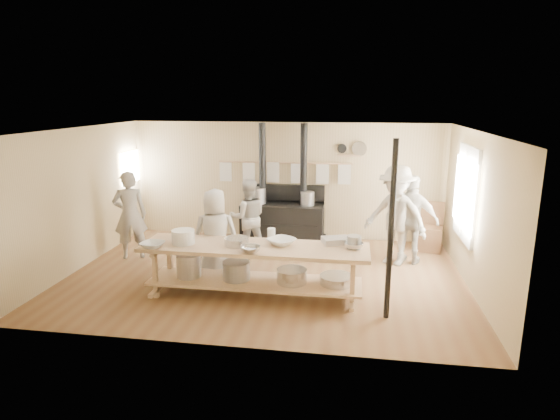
{
  "coord_description": "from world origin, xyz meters",
  "views": [
    {
      "loc": [
        1.48,
        -7.79,
        3.13
      ],
      "look_at": [
        0.24,
        0.2,
        1.18
      ],
      "focal_mm": 30.0,
      "sensor_mm": 36.0,
      "label": 1
    }
  ],
  "objects_px": {
    "prep_table": "(254,265)",
    "cook_left": "(248,217)",
    "cook_right": "(412,220)",
    "cook_center": "(216,235)",
    "roasting_pan": "(336,240)",
    "chair": "(430,236)",
    "cook_far_left": "(130,215)",
    "cook_by_window": "(396,215)",
    "stove": "(282,218)"
  },
  "relations": [
    {
      "from": "cook_left",
      "to": "cook_center",
      "type": "xyz_separation_m",
      "value": [
        -0.26,
        -1.41,
        0.03
      ]
    },
    {
      "from": "cook_right",
      "to": "cook_left",
      "type": "bearing_deg",
      "value": 20.85
    },
    {
      "from": "prep_table",
      "to": "cook_left",
      "type": "height_order",
      "value": "cook_left"
    },
    {
      "from": "cook_center",
      "to": "prep_table",
      "type": "bearing_deg",
      "value": 130.8
    },
    {
      "from": "cook_left",
      "to": "roasting_pan",
      "type": "bearing_deg",
      "value": 118.88
    },
    {
      "from": "prep_table",
      "to": "cook_by_window",
      "type": "xyz_separation_m",
      "value": [
        2.34,
        1.9,
        0.44
      ]
    },
    {
      "from": "cook_center",
      "to": "chair",
      "type": "relative_size",
      "value": 1.61
    },
    {
      "from": "cook_by_window",
      "to": "chair",
      "type": "relative_size",
      "value": 1.9
    },
    {
      "from": "prep_table",
      "to": "cook_right",
      "type": "distance_m",
      "value": 3.32
    },
    {
      "from": "stove",
      "to": "cook_by_window",
      "type": "distance_m",
      "value": 2.63
    },
    {
      "from": "prep_table",
      "to": "cook_far_left",
      "type": "relative_size",
      "value": 2.05
    },
    {
      "from": "cook_far_left",
      "to": "cook_right",
      "type": "height_order",
      "value": "cook_far_left"
    },
    {
      "from": "cook_left",
      "to": "chair",
      "type": "height_order",
      "value": "cook_left"
    },
    {
      "from": "stove",
      "to": "chair",
      "type": "height_order",
      "value": "stove"
    },
    {
      "from": "cook_center",
      "to": "cook_right",
      "type": "bearing_deg",
      "value": -170.65
    },
    {
      "from": "cook_far_left",
      "to": "stove",
      "type": "bearing_deg",
      "value": -175.39
    },
    {
      "from": "cook_far_left",
      "to": "roasting_pan",
      "type": "height_order",
      "value": "cook_far_left"
    },
    {
      "from": "cook_by_window",
      "to": "roasting_pan",
      "type": "bearing_deg",
      "value": -94.45
    },
    {
      "from": "cook_far_left",
      "to": "cook_right",
      "type": "xyz_separation_m",
      "value": [
        5.44,
        0.52,
        -0.02
      ]
    },
    {
      "from": "cook_far_left",
      "to": "cook_center",
      "type": "xyz_separation_m",
      "value": [
        1.99,
        -0.86,
        -0.07
      ]
    },
    {
      "from": "cook_far_left",
      "to": "chair",
      "type": "xyz_separation_m",
      "value": [
        5.96,
        1.41,
        -0.58
      ]
    },
    {
      "from": "stove",
      "to": "cook_right",
      "type": "relative_size",
      "value": 1.51
    },
    {
      "from": "cook_left",
      "to": "cook_by_window",
      "type": "bearing_deg",
      "value": 159.31
    },
    {
      "from": "prep_table",
      "to": "chair",
      "type": "height_order",
      "value": "chair"
    },
    {
      "from": "cook_far_left",
      "to": "cook_center",
      "type": "distance_m",
      "value": 2.17
    },
    {
      "from": "prep_table",
      "to": "cook_center",
      "type": "height_order",
      "value": "cook_center"
    },
    {
      "from": "cook_right",
      "to": "prep_table",
      "type": "bearing_deg",
      "value": 58.24
    },
    {
      "from": "cook_far_left",
      "to": "roasting_pan",
      "type": "bearing_deg",
      "value": 140.01
    },
    {
      "from": "prep_table",
      "to": "cook_center",
      "type": "relative_size",
      "value": 2.22
    },
    {
      "from": "cook_center",
      "to": "roasting_pan",
      "type": "relative_size",
      "value": 3.75
    },
    {
      "from": "chair",
      "to": "roasting_pan",
      "type": "bearing_deg",
      "value": -114.11
    },
    {
      "from": "stove",
      "to": "cook_center",
      "type": "height_order",
      "value": "stove"
    },
    {
      "from": "cook_right",
      "to": "stove",
      "type": "bearing_deg",
      "value": 0.01
    },
    {
      "from": "prep_table",
      "to": "cook_by_window",
      "type": "distance_m",
      "value": 3.05
    },
    {
      "from": "cook_by_window",
      "to": "chair",
      "type": "bearing_deg",
      "value": 79.16
    },
    {
      "from": "cook_far_left",
      "to": "roasting_pan",
      "type": "xyz_separation_m",
      "value": [
        4.08,
        -1.13,
        0.02
      ]
    },
    {
      "from": "cook_far_left",
      "to": "chair",
      "type": "relative_size",
      "value": 1.74
    },
    {
      "from": "cook_left",
      "to": "roasting_pan",
      "type": "height_order",
      "value": "cook_left"
    },
    {
      "from": "stove",
      "to": "chair",
      "type": "xyz_separation_m",
      "value": [
        3.16,
        -0.15,
        -0.22
      ]
    },
    {
      "from": "cook_center",
      "to": "roasting_pan",
      "type": "distance_m",
      "value": 2.1
    },
    {
      "from": "prep_table",
      "to": "cook_right",
      "type": "relative_size",
      "value": 2.09
    },
    {
      "from": "roasting_pan",
      "to": "stove",
      "type": "bearing_deg",
      "value": 115.46
    },
    {
      "from": "cook_by_window",
      "to": "cook_far_left",
      "type": "bearing_deg",
      "value": -145.6
    },
    {
      "from": "prep_table",
      "to": "chair",
      "type": "relative_size",
      "value": 3.58
    },
    {
      "from": "cook_left",
      "to": "stove",
      "type": "bearing_deg",
      "value": -136.98
    },
    {
      "from": "cook_right",
      "to": "chair",
      "type": "distance_m",
      "value": 1.17
    },
    {
      "from": "stove",
      "to": "cook_left",
      "type": "relative_size",
      "value": 1.67
    },
    {
      "from": "cook_center",
      "to": "roasting_pan",
      "type": "xyz_separation_m",
      "value": [
        2.09,
        -0.27,
        0.09
      ]
    },
    {
      "from": "stove",
      "to": "prep_table",
      "type": "height_order",
      "value": "stove"
    },
    {
      "from": "cook_by_window",
      "to": "cook_left",
      "type": "bearing_deg",
      "value": -152.73
    }
  ]
}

